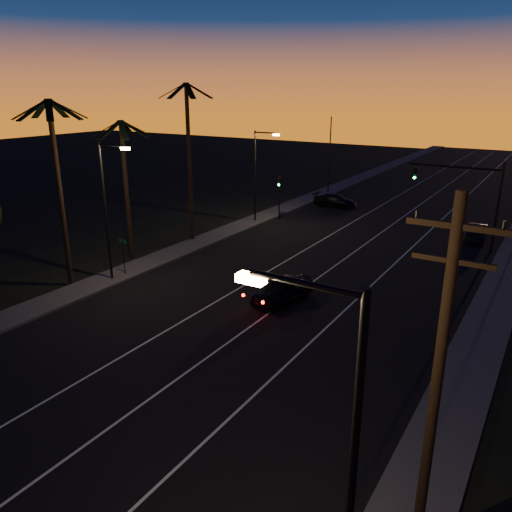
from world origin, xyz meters
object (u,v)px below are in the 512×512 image
Objects in this scene: signal_mast at (467,188)px; lead_car at (283,290)px; utility_pole at (437,381)px; right_car at (477,233)px; cross_car at (335,200)px.

signal_mast reaches higher than lead_car.
right_car is (-3.61, 32.43, -4.64)m from utility_pole.
right_car is at bearing 70.67° from signal_mast.
signal_mast is 18.86m from lead_car.
utility_pole is 2.43× the size of right_car.
signal_mast reaches higher than cross_car.
utility_pole is at bearing -83.65° from right_car.
utility_pole is 1.41× the size of signal_mast.
lead_car is 1.23× the size of right_car.
signal_mast is at bearing 68.28° from lead_car.
cross_car is at bearing 106.48° from lead_car.
lead_car is (-6.82, -17.11, -4.03)m from signal_mast.
right_car is 16.10m from cross_car.
cross_car is at bearing 116.22° from utility_pole.
utility_pole reaches higher than cross_car.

